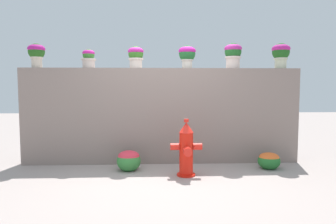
{
  "coord_description": "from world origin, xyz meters",
  "views": [
    {
      "loc": [
        -0.13,
        -4.57,
        1.38
      ],
      "look_at": [
        0.11,
        0.79,
        0.94
      ],
      "focal_mm": 32.51,
      "sensor_mm": 36.0,
      "label": 1
    }
  ],
  "objects_px": {
    "potted_plant_2": "(136,55)",
    "potted_plant_5": "(281,53)",
    "potted_plant_0": "(36,52)",
    "fire_hydrant": "(186,150)",
    "flower_bush_right": "(129,160)",
    "flower_bush_left": "(269,160)",
    "potted_plant_3": "(187,54)",
    "potted_plant_4": "(233,53)",
    "potted_plant_1": "(89,58)"
  },
  "relations": [
    {
      "from": "potted_plant_3",
      "to": "potted_plant_4",
      "type": "height_order",
      "value": "potted_plant_4"
    },
    {
      "from": "potted_plant_4",
      "to": "flower_bush_right",
      "type": "xyz_separation_m",
      "value": [
        -1.87,
        -0.58,
        -1.82
      ]
    },
    {
      "from": "potted_plant_2",
      "to": "flower_bush_left",
      "type": "xyz_separation_m",
      "value": [
        2.27,
        -0.56,
        -1.8
      ]
    },
    {
      "from": "potted_plant_4",
      "to": "potted_plant_5",
      "type": "bearing_deg",
      "value": -1.32
    },
    {
      "from": "fire_hydrant",
      "to": "flower_bush_right",
      "type": "relative_size",
      "value": 2.25
    },
    {
      "from": "potted_plant_3",
      "to": "flower_bush_right",
      "type": "bearing_deg",
      "value": -152.06
    },
    {
      "from": "fire_hydrant",
      "to": "flower_bush_left",
      "type": "distance_m",
      "value": 1.51
    },
    {
      "from": "potted_plant_0",
      "to": "potted_plant_2",
      "type": "distance_m",
      "value": 1.75
    },
    {
      "from": "potted_plant_0",
      "to": "potted_plant_2",
      "type": "xyz_separation_m",
      "value": [
        1.75,
        0.01,
        -0.04
      ]
    },
    {
      "from": "potted_plant_4",
      "to": "potted_plant_2",
      "type": "bearing_deg",
      "value": -179.53
    },
    {
      "from": "potted_plant_3",
      "to": "potted_plant_4",
      "type": "bearing_deg",
      "value": 2.58
    },
    {
      "from": "potted_plant_1",
      "to": "potted_plant_4",
      "type": "relative_size",
      "value": 0.74
    },
    {
      "from": "potted_plant_3",
      "to": "flower_bush_right",
      "type": "xyz_separation_m",
      "value": [
        -1.02,
        -0.54,
        -1.8
      ]
    },
    {
      "from": "potted_plant_0",
      "to": "potted_plant_1",
      "type": "distance_m",
      "value": 0.91
    },
    {
      "from": "potted_plant_0",
      "to": "potted_plant_5",
      "type": "xyz_separation_m",
      "value": [
        4.41,
        0.01,
        0.02
      ]
    },
    {
      "from": "potted_plant_2",
      "to": "potted_plant_5",
      "type": "bearing_deg",
      "value": -0.13
    },
    {
      "from": "potted_plant_4",
      "to": "flower_bush_left",
      "type": "height_order",
      "value": "potted_plant_4"
    },
    {
      "from": "potted_plant_3",
      "to": "flower_bush_left",
      "type": "relative_size",
      "value": 1.09
    },
    {
      "from": "potted_plant_3",
      "to": "potted_plant_4",
      "type": "relative_size",
      "value": 0.89
    },
    {
      "from": "potted_plant_3",
      "to": "potted_plant_1",
      "type": "bearing_deg",
      "value": 178.58
    },
    {
      "from": "flower_bush_left",
      "to": "flower_bush_right",
      "type": "height_order",
      "value": "flower_bush_right"
    },
    {
      "from": "potted_plant_4",
      "to": "flower_bush_right",
      "type": "distance_m",
      "value": 2.67
    },
    {
      "from": "flower_bush_right",
      "to": "potted_plant_5",
      "type": "bearing_deg",
      "value": 11.51
    },
    {
      "from": "potted_plant_1",
      "to": "potted_plant_3",
      "type": "relative_size",
      "value": 0.83
    },
    {
      "from": "potted_plant_2",
      "to": "fire_hydrant",
      "type": "xyz_separation_m",
      "value": [
        0.83,
        -0.91,
        -1.54
      ]
    },
    {
      "from": "potted_plant_1",
      "to": "flower_bush_left",
      "type": "bearing_deg",
      "value": -10.56
    },
    {
      "from": "potted_plant_0",
      "to": "potted_plant_1",
      "type": "xyz_separation_m",
      "value": [
        0.91,
        0.03,
        -0.09
      ]
    },
    {
      "from": "flower_bush_left",
      "to": "potted_plant_3",
      "type": "bearing_deg",
      "value": 158.23
    },
    {
      "from": "potted_plant_0",
      "to": "fire_hydrant",
      "type": "relative_size",
      "value": 0.48
    },
    {
      "from": "potted_plant_5",
      "to": "fire_hydrant",
      "type": "bearing_deg",
      "value": -153.78
    },
    {
      "from": "potted_plant_4",
      "to": "potted_plant_1",
      "type": "bearing_deg",
      "value": 179.88
    },
    {
      "from": "flower_bush_left",
      "to": "potted_plant_5",
      "type": "bearing_deg",
      "value": 55.41
    },
    {
      "from": "potted_plant_5",
      "to": "potted_plant_3",
      "type": "bearing_deg",
      "value": -179.41
    },
    {
      "from": "potted_plant_4",
      "to": "flower_bush_right",
      "type": "relative_size",
      "value": 1.17
    },
    {
      "from": "potted_plant_0",
      "to": "fire_hydrant",
      "type": "bearing_deg",
      "value": -19.13
    },
    {
      "from": "fire_hydrant",
      "to": "flower_bush_left",
      "type": "relative_size",
      "value": 2.37
    },
    {
      "from": "potted_plant_2",
      "to": "potted_plant_5",
      "type": "xyz_separation_m",
      "value": [
        2.66,
        -0.01,
        0.06
      ]
    },
    {
      "from": "potted_plant_2",
      "to": "flower_bush_right",
      "type": "distance_m",
      "value": 1.86
    },
    {
      "from": "potted_plant_5",
      "to": "potted_plant_1",
      "type": "bearing_deg",
      "value": 179.57
    },
    {
      "from": "flower_bush_left",
      "to": "potted_plant_1",
      "type": "bearing_deg",
      "value": 169.44
    },
    {
      "from": "potted_plant_4",
      "to": "flower_bush_left",
      "type": "distance_m",
      "value": 2.0
    },
    {
      "from": "potted_plant_3",
      "to": "potted_plant_4",
      "type": "distance_m",
      "value": 0.85
    },
    {
      "from": "flower_bush_right",
      "to": "potted_plant_4",
      "type": "bearing_deg",
      "value": 17.26
    },
    {
      "from": "potted_plant_2",
      "to": "flower_bush_right",
      "type": "xyz_separation_m",
      "value": [
        -0.1,
        -0.57,
        -1.77
      ]
    },
    {
      "from": "potted_plant_0",
      "to": "potted_plant_4",
      "type": "xyz_separation_m",
      "value": [
        3.52,
        0.03,
        0.0
      ]
    },
    {
      "from": "potted_plant_2",
      "to": "potted_plant_4",
      "type": "xyz_separation_m",
      "value": [
        1.77,
        0.01,
        0.05
      ]
    },
    {
      "from": "fire_hydrant",
      "to": "flower_bush_right",
      "type": "height_order",
      "value": "fire_hydrant"
    },
    {
      "from": "potted_plant_3",
      "to": "fire_hydrant",
      "type": "bearing_deg",
      "value": -96.49
    },
    {
      "from": "fire_hydrant",
      "to": "potted_plant_5",
      "type": "bearing_deg",
      "value": 26.22
    },
    {
      "from": "potted_plant_4",
      "to": "flower_bush_left",
      "type": "relative_size",
      "value": 1.23
    }
  ]
}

